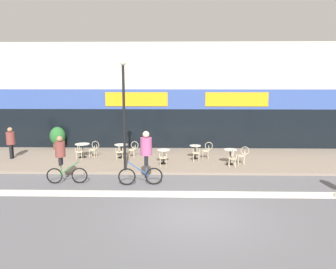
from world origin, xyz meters
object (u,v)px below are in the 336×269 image
at_px(bistro_table_0, 82,148).
at_px(cafe_chair_4_side, 243,154).
at_px(bistro_table_1, 121,148).
at_px(cafe_chair_3_near, 196,152).
at_px(planter_pot, 58,137).
at_px(cyclist_2, 62,157).
at_px(cafe_chair_3_side, 207,149).
at_px(pedestrian_near_end, 11,140).
at_px(cafe_chair_1_side, 133,148).
at_px(cafe_chair_0_side, 94,148).
at_px(bistro_table_3, 195,149).
at_px(bistro_table_4, 230,154).
at_px(cafe_chair_1_near, 119,151).
at_px(lamp_post, 124,107).
at_px(bistro_table_2, 164,154).
at_px(cafe_chair_4_near, 232,157).
at_px(cafe_chair_2_near, 163,156).
at_px(cyclist_0, 145,154).
at_px(cafe_chair_0_near, 79,150).

height_order(bistro_table_0, cafe_chair_4_side, cafe_chair_4_side).
height_order(bistro_table_1, cafe_chair_3_near, cafe_chair_3_near).
relative_size(planter_pot, cyclist_2, 0.68).
xyz_separation_m(cafe_chair_3_side, pedestrian_near_end, (-10.42, -0.20, 0.48)).
bearing_deg(cafe_chair_1_side, pedestrian_near_end, 7.40).
height_order(cafe_chair_0_side, cafe_chair_3_side, same).
xyz_separation_m(bistro_table_3, bistro_table_4, (1.66, -1.17, 0.03)).
height_order(cafe_chair_0_side, cafe_chair_1_side, same).
xyz_separation_m(bistro_table_0, cyclist_2, (0.36, -4.20, 0.49)).
height_order(cafe_chair_1_near, lamp_post, lamp_post).
relative_size(bistro_table_1, bistro_table_3, 1.03).
bearing_deg(bistro_table_2, bistro_table_3, 33.79).
bearing_deg(cafe_chair_3_side, cyclist_2, 36.99).
bearing_deg(cyclist_2, cafe_chair_3_side, 28.33).
bearing_deg(lamp_post, bistro_table_2, 35.44).
xyz_separation_m(cafe_chair_3_near, cafe_chair_4_near, (1.66, -1.17, 0.00)).
bearing_deg(cafe_chair_3_side, bistro_table_3, 3.96).
relative_size(cafe_chair_2_near, pedestrian_near_end, 0.54).
bearing_deg(cafe_chair_1_side, bistro_table_4, 170.08).
bearing_deg(lamp_post, cyclist_2, -143.83).
relative_size(bistro_table_3, planter_pot, 0.53).
bearing_deg(cafe_chair_1_near, cyclist_0, -157.74).
xyz_separation_m(cafe_chair_0_side, cafe_chair_4_near, (7.12, -1.93, 0.00)).
relative_size(cafe_chair_0_side, planter_pot, 0.66).
height_order(bistro_table_2, cafe_chair_3_side, cafe_chair_3_side).
bearing_deg(bistro_table_0, bistro_table_3, -1.42).
distance_m(bistro_table_3, cafe_chair_3_side, 0.63).
relative_size(cafe_chair_0_side, cafe_chair_1_side, 1.00).
bearing_deg(cafe_chair_0_near, planter_pot, 34.91).
bearing_deg(cafe_chair_2_near, bistro_table_4, -82.74).
bearing_deg(cafe_chair_2_near, cafe_chair_0_side, 61.47).
bearing_deg(cafe_chair_1_near, cyclist_2, 151.43).
bearing_deg(bistro_table_4, cafe_chair_2_near, -170.35).
bearing_deg(cafe_chair_3_side, bistro_table_2, 30.27).
xyz_separation_m(cafe_chair_0_side, cafe_chair_2_near, (3.81, -1.87, 0.00)).
relative_size(bistro_table_2, cafe_chair_0_near, 0.79).
relative_size(bistro_table_2, cafe_chair_1_near, 0.79).
bearing_deg(bistro_table_4, cafe_chair_3_near, 161.92).
bearing_deg(cafe_chair_0_near, cafe_chair_4_side, -97.21).
height_order(cafe_chair_4_side, cyclist_0, cyclist_0).
xyz_separation_m(cyclist_2, pedestrian_near_end, (-4.07, 3.85, -0.02)).
relative_size(bistro_table_4, cyclist_0, 0.34).
distance_m(cafe_chair_1_side, cyclist_0, 4.45).
distance_m(bistro_table_1, bistro_table_4, 5.77).
distance_m(bistro_table_0, cafe_chair_2_near, 4.82).
bearing_deg(cafe_chair_3_side, bistro_table_0, 3.17).
relative_size(bistro_table_4, cafe_chair_3_side, 0.84).
distance_m(cafe_chair_0_near, cafe_chair_4_side, 8.40).
xyz_separation_m(bistro_table_3, cafe_chair_3_near, (0.01, -0.63, 0.01)).
bearing_deg(cafe_chair_4_near, bistro_table_0, 76.45).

